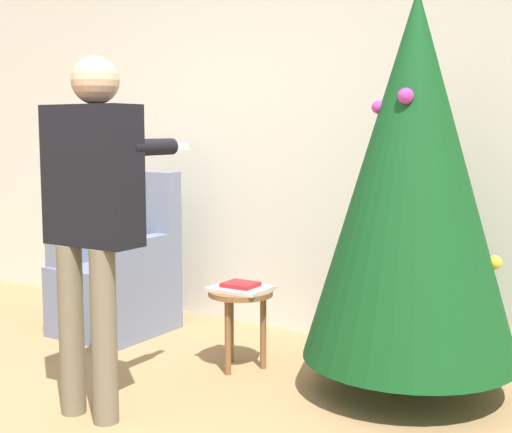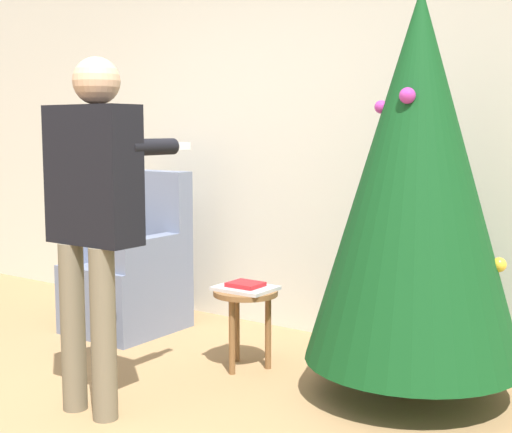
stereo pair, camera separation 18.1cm
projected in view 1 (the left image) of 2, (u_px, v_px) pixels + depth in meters
name	position (u px, v px, depth m)	size (l,w,h in m)	color
wall_back	(294.00, 132.00, 4.75)	(8.00, 0.06, 2.70)	beige
christmas_tree	(413.00, 178.00, 3.60)	(1.10, 1.10, 2.06)	brown
armchair	(119.00, 277.00, 4.84)	(0.64, 0.68, 1.08)	slate
person_standing	(93.00, 201.00, 3.33)	(0.48, 0.57, 1.71)	#6B604C
side_stool	(241.00, 304.00, 4.06)	(0.37, 0.37, 0.46)	brown
laptop	(240.00, 288.00, 4.05)	(0.32, 0.26, 0.02)	silver
book	(240.00, 285.00, 4.05)	(0.18, 0.16, 0.02)	#B21E23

